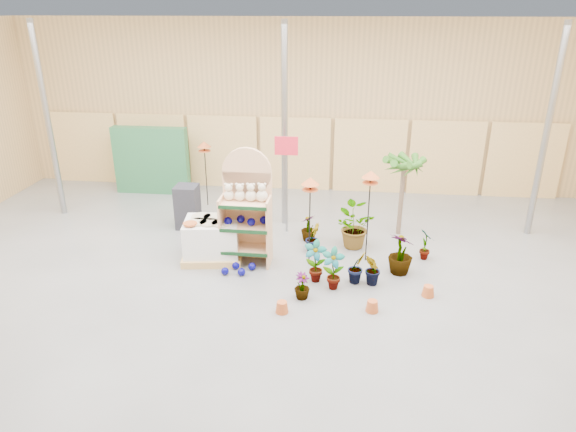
% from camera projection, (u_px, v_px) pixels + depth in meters
% --- Properties ---
extents(room, '(15.20, 12.10, 4.70)m').
position_uv_depth(room, '(267.00, 164.00, 8.90)').
color(room, slate).
rests_on(room, ground).
extents(display_shelf, '(0.97, 0.62, 2.29)m').
position_uv_depth(display_shelf, '(247.00, 211.00, 9.99)').
color(display_shelf, tan).
rests_on(display_shelf, ground).
extents(teddy_bears, '(0.85, 0.22, 0.36)m').
position_uv_depth(teddy_bears, '(247.00, 193.00, 9.73)').
color(teddy_bears, beige).
rests_on(teddy_bears, display_shelf).
extents(gazing_balls_shelf, '(0.84, 0.29, 0.16)m').
position_uv_depth(gazing_balls_shelf, '(246.00, 220.00, 9.93)').
color(gazing_balls_shelf, '#070668').
rests_on(gazing_balls_shelf, display_shelf).
extents(gazing_balls_floor, '(0.63, 0.39, 0.15)m').
position_uv_depth(gazing_balls_floor, '(239.00, 269.00, 9.84)').
color(gazing_balls_floor, '#070668').
rests_on(gazing_balls_floor, ground).
extents(pallet_stack, '(1.28, 1.11, 0.86)m').
position_uv_depth(pallet_stack, '(212.00, 239.00, 10.27)').
color(pallet_stack, tan).
rests_on(pallet_stack, ground).
extents(charcoal_planters, '(0.50, 0.50, 1.00)m').
position_uv_depth(charcoal_planters, '(188.00, 207.00, 11.70)').
color(charcoal_planters, black).
rests_on(charcoal_planters, ground).
extents(trellis_stock, '(2.00, 0.30, 1.80)m').
position_uv_depth(trellis_stock, '(151.00, 160.00, 13.73)').
color(trellis_stock, '#29693D').
rests_on(trellis_stock, ground).
extents(offer_sign, '(0.50, 0.08, 2.20)m').
position_uv_depth(offer_sign, '(286.00, 165.00, 11.03)').
color(offer_sign, gray).
rests_on(offer_sign, ground).
extents(bird_table_front, '(0.34, 0.34, 1.81)m').
position_uv_depth(bird_table_front, '(310.00, 184.00, 9.54)').
color(bird_table_front, black).
rests_on(bird_table_front, ground).
extents(bird_table_right, '(0.34, 0.34, 1.89)m').
position_uv_depth(bird_table_right, '(371.00, 178.00, 9.67)').
color(bird_table_right, black).
rests_on(bird_table_right, ground).
extents(bird_table_back, '(0.34, 0.34, 1.67)m').
position_uv_depth(bird_table_back, '(204.00, 146.00, 12.60)').
color(bird_table_back, black).
rests_on(bird_table_back, ground).
extents(palm, '(0.70, 0.70, 1.90)m').
position_uv_depth(palm, '(404.00, 164.00, 10.91)').
color(palm, brown).
rests_on(palm, ground).
extents(potted_plant_0, '(0.46, 0.35, 0.81)m').
position_uv_depth(potted_plant_0, '(315.00, 261.00, 9.41)').
color(potted_plant_0, '#2F651B').
rests_on(potted_plant_0, ground).
extents(potted_plant_1, '(0.44, 0.43, 0.62)m').
position_uv_depth(potted_plant_1, '(357.00, 267.00, 9.41)').
color(potted_plant_1, '#2F651B').
rests_on(potted_plant_1, ground).
extents(potted_plant_3, '(0.65, 0.65, 0.83)m').
position_uv_depth(potted_plant_3, '(401.00, 253.00, 9.70)').
color(potted_plant_3, '#2F651B').
rests_on(potted_plant_3, ground).
extents(potted_plant_4, '(0.34, 0.41, 0.67)m').
position_uv_depth(potted_plant_4, '(426.00, 244.00, 10.25)').
color(potted_plant_4, '#2F651B').
rests_on(potted_plant_4, ground).
extents(potted_plant_5, '(0.38, 0.41, 0.62)m').
position_uv_depth(potted_plant_5, '(313.00, 238.00, 10.61)').
color(potted_plant_5, '#2F651B').
rests_on(potted_plant_5, ground).
extents(potted_plant_6, '(1.10, 1.09, 0.93)m').
position_uv_depth(potted_plant_6, '(352.00, 227.00, 10.74)').
color(potted_plant_6, '#2F651B').
rests_on(potted_plant_6, ground).
extents(potted_plant_7, '(0.38, 0.38, 0.48)m').
position_uv_depth(potted_plant_7, '(302.00, 286.00, 8.91)').
color(potted_plant_7, '#2F651B').
rests_on(potted_plant_7, ground).
extents(potted_plant_8, '(0.44, 0.31, 0.79)m').
position_uv_depth(potted_plant_8, '(333.00, 269.00, 9.16)').
color(potted_plant_8, '#2F651B').
rests_on(potted_plant_8, ground).
extents(potted_plant_9, '(0.32, 0.37, 0.63)m').
position_uv_depth(potted_plant_9, '(373.00, 270.00, 9.30)').
color(potted_plant_9, '#2F651B').
rests_on(potted_plant_9, ground).
extents(potted_plant_11, '(0.47, 0.47, 0.59)m').
position_uv_depth(potted_plant_11, '(309.00, 228.00, 11.10)').
color(potted_plant_11, '#2F651B').
rests_on(potted_plant_11, ground).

